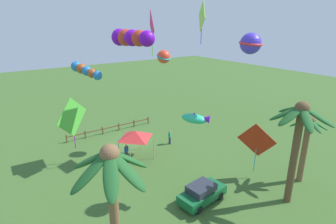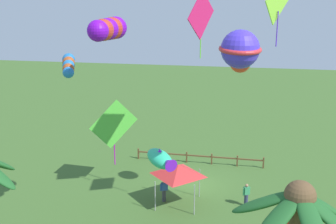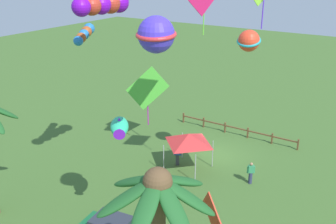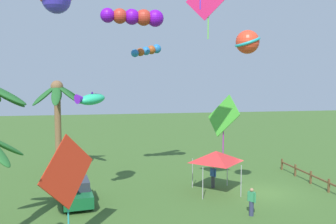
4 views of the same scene
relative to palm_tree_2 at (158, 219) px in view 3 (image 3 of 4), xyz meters
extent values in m
plane|color=#3D6028|center=(5.39, -15.98, -5.98)|extent=(120.00, 120.00, 0.00)
ellipsoid|color=#1E5623|center=(1.05, -0.12, 1.10)|extent=(2.30, 0.93, 1.29)
ellipsoid|color=#1E5623|center=(0.68, 0.79, 1.06)|extent=(1.95, 2.10, 1.37)
ellipsoid|color=#1E5623|center=(-0.26, 1.04, 1.12)|extent=(1.20, 2.35, 1.25)
ellipsoid|color=#1E5623|center=(-0.90, 0.46, 1.00)|extent=(2.22, 1.55, 1.48)
ellipsoid|color=#1E5623|center=(-0.87, -0.44, 0.95)|extent=(2.18, 1.55, 1.56)
ellipsoid|color=#1E5623|center=(-0.30, -1.01, 1.10)|extent=(1.27, 2.34, 1.29)
ellipsoid|color=#1E5623|center=(0.58, -0.81, 1.00)|extent=(1.78, 2.14, 1.48)
sphere|color=brown|center=(0.00, 0.01, 1.48)|extent=(1.01, 1.01, 1.01)
cube|color=brown|center=(0.30, -20.40, -5.51)|extent=(0.12, 0.12, 0.95)
cube|color=brown|center=(2.45, -20.40, -5.51)|extent=(0.12, 0.12, 0.95)
cube|color=brown|center=(4.60, -20.40, -5.51)|extent=(0.12, 0.12, 0.95)
cube|color=brown|center=(6.75, -20.40, -5.51)|extent=(0.12, 0.12, 0.95)
cube|color=brown|center=(8.90, -20.40, -5.51)|extent=(0.12, 0.12, 0.95)
cube|color=brown|center=(11.05, -20.40, -5.51)|extent=(0.12, 0.12, 0.95)
cube|color=brown|center=(5.68, -20.40, -5.32)|extent=(10.86, 0.09, 0.11)
cube|color=#282D38|center=(5.57, -3.65, -4.75)|extent=(2.20, 1.74, 0.56)
cylinder|color=black|center=(6.72, -4.29, -5.68)|extent=(0.62, 0.25, 0.60)
cylinder|color=#38383D|center=(7.17, -13.01, -5.56)|extent=(0.26, 0.26, 0.84)
cube|color=#2D519E|center=(7.17, -13.01, -4.87)|extent=(0.44, 0.37, 0.54)
sphere|color=tan|center=(7.17, -13.01, -4.50)|extent=(0.21, 0.21, 0.21)
cylinder|color=#2D519E|center=(7.38, -12.91, -4.92)|extent=(0.09, 0.09, 0.52)
cylinder|color=#2D519E|center=(6.96, -13.11, -4.92)|extent=(0.09, 0.09, 0.52)
cylinder|color=#2D3351|center=(1.59, -13.48, -5.56)|extent=(0.26, 0.26, 0.84)
cube|color=#338956|center=(1.59, -13.48, -4.87)|extent=(0.44, 0.40, 0.54)
sphere|color=#A37556|center=(1.59, -13.48, -4.50)|extent=(0.21, 0.21, 0.21)
cylinder|color=#338956|center=(1.78, -13.35, -4.92)|extent=(0.09, 0.09, 0.52)
cylinder|color=#338956|center=(1.40, -13.60, -4.92)|extent=(0.09, 0.09, 0.52)
cylinder|color=#9E9EA3|center=(4.86, -14.18, -4.93)|extent=(0.06, 0.06, 2.10)
cylinder|color=#9E9EA3|center=(7.46, -14.18, -4.93)|extent=(0.06, 0.06, 2.10)
cylinder|color=#9E9EA3|center=(4.86, -11.58, -4.93)|extent=(0.06, 0.06, 2.10)
cylinder|color=#9E9EA3|center=(7.46, -11.58, -4.93)|extent=(0.06, 0.06, 2.10)
pyramid|color=red|center=(6.16, -12.88, -3.51)|extent=(2.86, 2.86, 0.75)
sphere|color=blue|center=(12.10, -9.76, 4.17)|extent=(0.73, 0.73, 0.73)
sphere|color=#A84B1E|center=(11.91, -9.30, 4.06)|extent=(0.70, 0.70, 0.70)
sphere|color=blue|center=(11.71, -8.84, 3.95)|extent=(0.67, 0.67, 0.67)
sphere|color=#A84B1E|center=(11.51, -8.38, 3.84)|extent=(0.64, 0.64, 0.64)
sphere|color=blue|center=(11.31, -7.92, 3.74)|extent=(0.61, 0.61, 0.61)
cylinder|color=#6ADB34|center=(4.69, -11.78, 5.08)|extent=(0.06, 0.06, 1.83)
sphere|color=#740DC4|center=(8.99, -9.16, 6.05)|extent=(1.21, 1.21, 1.21)
sphere|color=red|center=(8.92, -8.32, 6.06)|extent=(1.16, 1.16, 1.16)
sphere|color=#740DC4|center=(8.85, -7.48, 6.08)|extent=(1.11, 1.11, 1.11)
sphere|color=red|center=(8.79, -6.64, 6.09)|extent=(1.06, 1.06, 1.06)
sphere|color=#740DC4|center=(8.72, -5.80, 6.10)|extent=(1.01, 1.01, 1.01)
sphere|color=#4832D8|center=(2.15, -3.11, 5.70)|extent=(1.45, 1.45, 1.45)
torus|color=red|center=(2.15, -3.11, 5.70)|extent=(1.99, 2.00, 0.32)
cube|color=green|center=(11.44, -15.24, -1.28)|extent=(3.25, 1.66, 3.52)
cylinder|color=#C40EBE|center=(11.44, -15.24, -3.33)|extent=(0.08, 0.08, 2.34)
sphere|color=#F13F25|center=(2.39, -13.40, 3.80)|extent=(1.33, 1.33, 1.33)
torus|color=teal|center=(2.39, -13.40, 3.80)|extent=(1.66, 1.63, 0.65)
ellipsoid|color=#2AC188|center=(5.59, -4.72, 0.49)|extent=(1.91, 2.05, 0.84)
cone|color=#741BCD|center=(5.07, -4.08, 0.57)|extent=(0.86, 0.86, 0.64)
cone|color=#741BCD|center=(5.59, -4.72, 0.79)|extent=(0.52, 0.52, 0.38)
cylinder|color=#592CDB|center=(0.49, -10.08, 6.03)|extent=(0.06, 0.06, 1.82)
camera|label=1|loc=(17.51, 9.25, 7.11)|focal=28.90mm
camera|label=2|loc=(1.72, 12.39, 7.36)|focal=43.94mm
camera|label=3|loc=(-6.45, 9.35, 8.33)|focal=42.05mm
camera|label=4|loc=(-17.15, -5.11, 1.65)|focal=38.95mm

